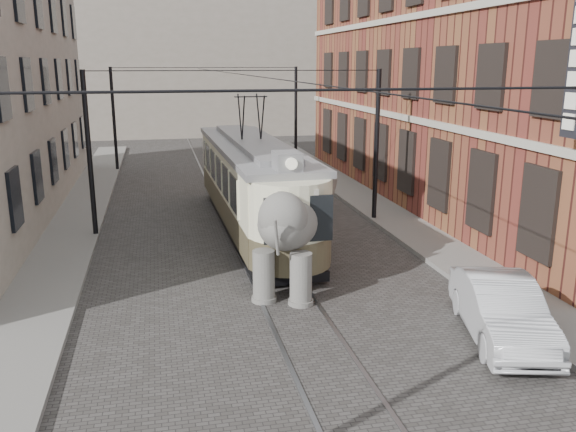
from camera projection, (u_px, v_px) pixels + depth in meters
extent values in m
plane|color=#423F3D|center=(277.00, 282.00, 17.40)|extent=(120.00, 120.00, 0.00)
cube|color=slate|center=(465.00, 265.00, 18.63)|extent=(2.00, 60.00, 0.15)
cube|color=slate|center=(41.00, 298.00, 16.03)|extent=(2.00, 60.00, 0.15)
cube|color=maroon|center=(477.00, 68.00, 26.70)|extent=(8.00, 26.00, 12.00)
cube|color=gray|center=(189.00, 54.00, 53.49)|extent=(28.00, 10.00, 14.00)
imported|color=#B6B7BC|center=(501.00, 309.00, 13.74)|extent=(2.56, 4.54, 1.42)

